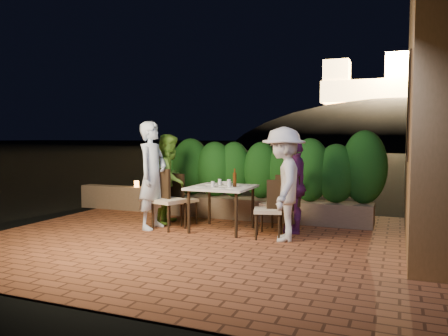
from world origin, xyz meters
The scene contains 31 objects.
ground centered at (0.00, 0.00, -0.02)m, with size 400.00×400.00×0.00m, color black.
terrace_floor centered at (0.00, 0.50, -0.07)m, with size 7.00×6.00×0.15m, color brown.
window_pane centered at (2.82, 1.50, 2.00)m, with size 0.08×1.00×1.40m, color black.
window_frame centered at (2.81, 1.50, 2.00)m, with size 0.06×1.15×1.55m, color black.
planter centered at (0.20, 2.30, 0.20)m, with size 4.20×0.55×0.40m, color #79644D.
hedge centered at (0.20, 2.30, 0.95)m, with size 4.00×0.70×1.10m, color #134313, non-canonical shape.
parapet centered at (-2.80, 2.30, 0.25)m, with size 2.20×0.30×0.50m, color #79644D.
hill centered at (2.00, 60.00, -4.00)m, with size 52.00×40.00×22.00m, color black.
fortress centered at (2.00, 60.00, 10.50)m, with size 26.00×8.00×8.00m, color #FFCC7A, non-canonical shape.
dining_table centered at (-0.07, 1.09, 0.38)m, with size 1.00×1.00×0.75m, color white, non-canonical shape.
plate_nw centered at (-0.38, 0.90, 0.76)m, with size 0.21×0.21×0.01m, color white.
plate_sw centered at (-0.34, 1.28, 0.76)m, with size 0.21×0.21×0.01m, color white.
plate_ne centered at (0.21, 0.87, 0.76)m, with size 0.21×0.21×0.01m, color white.
plate_se centered at (0.24, 1.31, 0.76)m, with size 0.20×0.20×0.01m, color white.
plate_centre centered at (-0.03, 1.09, 0.76)m, with size 0.21×0.21×0.01m, color white.
plate_front centered at (0.01, 0.80, 0.76)m, with size 0.23×0.23×0.01m, color white.
glass_nw centered at (-0.16, 0.92, 0.80)m, with size 0.06×0.06×0.10m, color silver.
glass_sw centered at (-0.18, 1.27, 0.80)m, with size 0.06×0.06×0.10m, color silver.
glass_ne centered at (0.11, 0.97, 0.80)m, with size 0.06×0.06×0.11m, color silver.
glass_se centered at (0.02, 1.21, 0.80)m, with size 0.06×0.06×0.11m, color silver.
beer_bottle centered at (0.16, 1.10, 0.90)m, with size 0.06×0.06×0.30m, color #49250C, non-canonical shape.
bowl centered at (-0.10, 1.39, 0.77)m, with size 0.19×0.19×0.05m, color white.
chair_left_front centered at (-0.95, 0.86, 0.51)m, with size 0.48×0.48×1.03m, color black, non-canonical shape.
chair_left_back centered at (-0.93, 1.35, 0.45)m, with size 0.42×0.42×0.91m, color black, non-canonical shape.
chair_right_front centered at (0.81, 0.85, 0.46)m, with size 0.42×0.42×0.91m, color black, non-canonical shape.
chair_right_back centered at (0.81, 1.37, 0.47)m, with size 0.44×0.44×0.95m, color black, non-canonical shape.
diner_blue centered at (-1.23, 0.80, 0.92)m, with size 0.67×0.44×1.84m, color #C4DFFC.
diner_green centered at (-1.20, 1.34, 0.81)m, with size 0.79×0.61×1.62m, color #78C13C.
diner_white centered at (1.06, 0.80, 0.86)m, with size 1.11×0.64×1.72m, color silver.
diner_purple centered at (1.10, 1.40, 0.77)m, with size 0.90×0.37×1.53m, color #6A2776.
parapet_lamp centered at (-2.54, 2.30, 0.57)m, with size 0.10×0.10×0.14m, color orange.
Camera 1 is at (2.69, -5.63, 1.56)m, focal length 35.00 mm.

